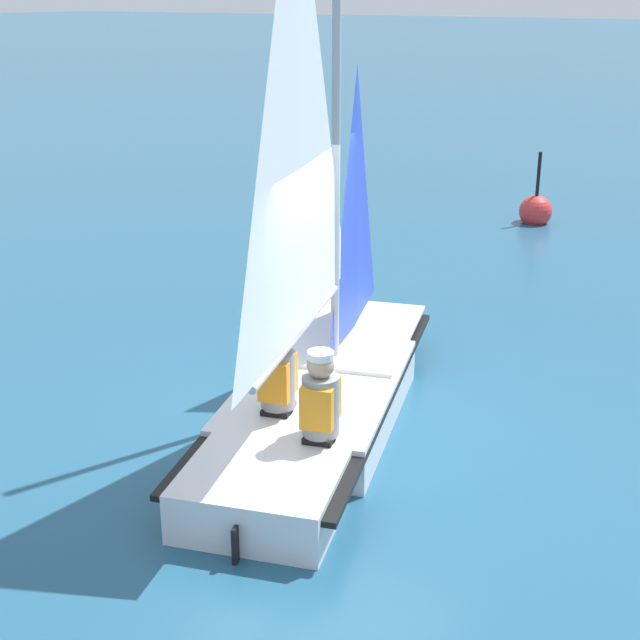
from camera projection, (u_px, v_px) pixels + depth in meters
name	position (u px, v px, depth m)	size (l,w,h in m)	color
ground_plane	(320.00, 420.00, 8.36)	(260.00, 260.00, 0.00)	#235675
sailboat_main	(318.00, 352.00, 8.07)	(2.48, 4.61, 4.99)	silver
sailor_helm	(278.00, 388.00, 7.56)	(0.37, 0.40, 1.16)	black
sailor_crew	(320.00, 414.00, 7.09)	(0.37, 0.40, 1.16)	black
buoy_marker	(536.00, 211.00, 15.42)	(0.56, 0.56, 1.31)	red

